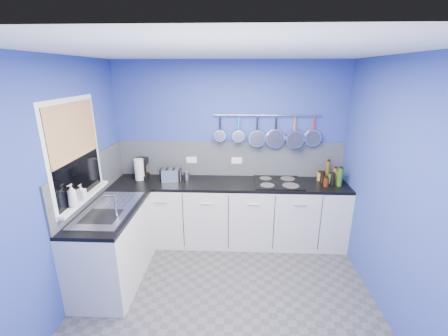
# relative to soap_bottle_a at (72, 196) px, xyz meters

# --- Properties ---
(floor) EXTENTS (3.20, 3.00, 0.02)m
(floor) POSITION_rel_soap_bottle_a_xyz_m (1.53, -0.04, -1.18)
(floor) COLOR #47474C
(floor) RESTS_ON ground
(ceiling) EXTENTS (3.20, 3.00, 0.02)m
(ceiling) POSITION_rel_soap_bottle_a_xyz_m (1.53, -0.04, 1.34)
(ceiling) COLOR white
(ceiling) RESTS_ON ground
(wall_back) EXTENTS (3.20, 0.02, 2.50)m
(wall_back) POSITION_rel_soap_bottle_a_xyz_m (1.53, 1.47, 0.08)
(wall_back) COLOR #2C3D98
(wall_back) RESTS_ON ground
(wall_front) EXTENTS (3.20, 0.02, 2.50)m
(wall_front) POSITION_rel_soap_bottle_a_xyz_m (1.53, -1.55, 0.08)
(wall_front) COLOR #2C3D98
(wall_front) RESTS_ON ground
(wall_left) EXTENTS (0.02, 3.00, 2.50)m
(wall_left) POSITION_rel_soap_bottle_a_xyz_m (-0.08, -0.04, 0.08)
(wall_left) COLOR #2C3D98
(wall_left) RESTS_ON ground
(wall_right) EXTENTS (0.02, 3.00, 2.50)m
(wall_right) POSITION_rel_soap_bottle_a_xyz_m (3.14, -0.04, 0.08)
(wall_right) COLOR #2C3D98
(wall_right) RESTS_ON ground
(backsplash_back) EXTENTS (3.20, 0.02, 0.50)m
(backsplash_back) POSITION_rel_soap_bottle_a_xyz_m (1.53, 1.44, -0.02)
(backsplash_back) COLOR slate
(backsplash_back) RESTS_ON wall_back
(backsplash_left) EXTENTS (0.02, 1.80, 0.50)m
(backsplash_left) POSITION_rel_soap_bottle_a_xyz_m (-0.06, 0.56, -0.02)
(backsplash_left) COLOR slate
(backsplash_left) RESTS_ON wall_left
(cabinet_run_back) EXTENTS (3.20, 0.60, 0.86)m
(cabinet_run_back) POSITION_rel_soap_bottle_a_xyz_m (1.53, 1.16, -0.74)
(cabinet_run_back) COLOR beige
(cabinet_run_back) RESTS_ON ground
(worktop_back) EXTENTS (3.20, 0.60, 0.04)m
(worktop_back) POSITION_rel_soap_bottle_a_xyz_m (1.53, 1.16, -0.29)
(worktop_back) COLOR black
(worktop_back) RESTS_ON cabinet_run_back
(cabinet_run_left) EXTENTS (0.60, 1.20, 0.86)m
(cabinet_run_left) POSITION_rel_soap_bottle_a_xyz_m (0.23, 0.26, -0.74)
(cabinet_run_left) COLOR beige
(cabinet_run_left) RESTS_ON ground
(worktop_left) EXTENTS (0.60, 1.20, 0.04)m
(worktop_left) POSITION_rel_soap_bottle_a_xyz_m (0.23, 0.26, -0.29)
(worktop_left) COLOR black
(worktop_left) RESTS_ON cabinet_run_left
(window_frame) EXTENTS (0.01, 1.00, 1.10)m
(window_frame) POSITION_rel_soap_bottle_a_xyz_m (-0.05, 0.26, 0.38)
(window_frame) COLOR white
(window_frame) RESTS_ON wall_left
(window_glass) EXTENTS (0.01, 0.90, 1.00)m
(window_glass) POSITION_rel_soap_bottle_a_xyz_m (-0.04, 0.26, 0.38)
(window_glass) COLOR black
(window_glass) RESTS_ON wall_left
(bamboo_blind) EXTENTS (0.01, 0.90, 0.55)m
(bamboo_blind) POSITION_rel_soap_bottle_a_xyz_m (-0.03, 0.26, 0.61)
(bamboo_blind) COLOR tan
(bamboo_blind) RESTS_ON wall_left
(window_sill) EXTENTS (0.10, 0.98, 0.03)m
(window_sill) POSITION_rel_soap_bottle_a_xyz_m (-0.02, 0.26, -0.13)
(window_sill) COLOR white
(window_sill) RESTS_ON wall_left
(sink_unit) EXTENTS (0.50, 0.95, 0.01)m
(sink_unit) POSITION_rel_soap_bottle_a_xyz_m (0.23, 0.26, -0.27)
(sink_unit) COLOR silver
(sink_unit) RESTS_ON worktop_left
(mixer_tap) EXTENTS (0.12, 0.08, 0.26)m
(mixer_tap) POSITION_rel_soap_bottle_a_xyz_m (0.39, 0.08, -0.14)
(mixer_tap) COLOR silver
(mixer_tap) RESTS_ON worktop_left
(socket_left) EXTENTS (0.15, 0.01, 0.09)m
(socket_left) POSITION_rel_soap_bottle_a_xyz_m (0.98, 1.43, -0.04)
(socket_left) COLOR white
(socket_left) RESTS_ON backsplash_back
(socket_right) EXTENTS (0.15, 0.01, 0.09)m
(socket_right) POSITION_rel_soap_bottle_a_xyz_m (1.63, 1.43, -0.04)
(socket_right) COLOR white
(socket_right) RESTS_ON backsplash_back
(pot_rail) EXTENTS (1.45, 0.02, 0.02)m
(pot_rail) POSITION_rel_soap_bottle_a_xyz_m (2.03, 1.41, 0.61)
(pot_rail) COLOR silver
(pot_rail) RESTS_ON wall_back
(soap_bottle_a) EXTENTS (0.10, 0.11, 0.24)m
(soap_bottle_a) POSITION_rel_soap_bottle_a_xyz_m (0.00, 0.00, 0.00)
(soap_bottle_a) COLOR white
(soap_bottle_a) RESTS_ON window_sill
(soap_bottle_b) EXTENTS (0.08, 0.08, 0.17)m
(soap_bottle_b) POSITION_rel_soap_bottle_a_xyz_m (0.00, 0.17, -0.03)
(soap_bottle_b) COLOR white
(soap_bottle_b) RESTS_ON window_sill
(paper_towel) EXTENTS (0.16, 0.16, 0.29)m
(paper_towel) POSITION_rel_soap_bottle_a_xyz_m (0.28, 1.21, -0.12)
(paper_towel) COLOR white
(paper_towel) RESTS_ON worktop_back
(coffee_maker) EXTENTS (0.17, 0.19, 0.29)m
(coffee_maker) POSITION_rel_soap_bottle_a_xyz_m (0.30, 1.27, -0.12)
(coffee_maker) COLOR black
(coffee_maker) RESTS_ON worktop_back
(toaster) EXTENTS (0.29, 0.21, 0.17)m
(toaster) POSITION_rel_soap_bottle_a_xyz_m (0.72, 1.18, -0.19)
(toaster) COLOR silver
(toaster) RESTS_ON worktop_back
(canister) EXTENTS (0.10, 0.10, 0.12)m
(canister) POSITION_rel_soap_bottle_a_xyz_m (0.93, 1.24, -0.21)
(canister) COLOR silver
(canister) RESTS_ON worktop_back
(hob) EXTENTS (0.64, 0.56, 0.01)m
(hob) POSITION_rel_soap_bottle_a_xyz_m (2.19, 1.17, -0.26)
(hob) COLOR black
(hob) RESTS_ON worktop_back
(pan_0) EXTENTS (0.16, 0.12, 0.35)m
(pan_0) POSITION_rel_soap_bottle_a_xyz_m (1.40, 1.40, 0.44)
(pan_0) COLOR silver
(pan_0) RESTS_ON pot_rail
(pan_1) EXTENTS (0.17, 0.12, 0.36)m
(pan_1) POSITION_rel_soap_bottle_a_xyz_m (1.65, 1.40, 0.43)
(pan_1) COLOR silver
(pan_1) RESTS_ON pot_rail
(pan_2) EXTENTS (0.23, 0.10, 0.42)m
(pan_2) POSITION_rel_soap_bottle_a_xyz_m (1.90, 1.40, 0.40)
(pan_2) COLOR silver
(pan_2) RESTS_ON pot_rail
(pan_3) EXTENTS (0.26, 0.06, 0.45)m
(pan_3) POSITION_rel_soap_bottle_a_xyz_m (2.16, 1.40, 0.39)
(pan_3) COLOR silver
(pan_3) RESTS_ON pot_rail
(pan_4) EXTENTS (0.24, 0.12, 0.43)m
(pan_4) POSITION_rel_soap_bottle_a_xyz_m (2.41, 1.40, 0.39)
(pan_4) COLOR silver
(pan_4) RESTS_ON pot_rail
(pan_5) EXTENTS (0.22, 0.06, 0.41)m
(pan_5) POSITION_rel_soap_bottle_a_xyz_m (2.67, 1.40, 0.40)
(pan_5) COLOR silver
(pan_5) RESTS_ON pot_rail
(condiment_0) EXTENTS (0.05, 0.05, 0.19)m
(condiment_0) POSITION_rel_soap_bottle_a_xyz_m (2.98, 1.26, -0.18)
(condiment_0) COLOR #8C5914
(condiment_0) RESTS_ON worktop_back
(condiment_1) EXTENTS (0.06, 0.06, 0.28)m
(condiment_1) POSITION_rel_soap_bottle_a_xyz_m (2.88, 1.28, -0.13)
(condiment_1) COLOR brown
(condiment_1) RESTS_ON worktop_back
(condiment_2) EXTENTS (0.07, 0.07, 0.12)m
(condiment_2) POSITION_rel_soap_bottle_a_xyz_m (2.78, 1.28, -0.21)
(condiment_2) COLOR olive
(condiment_2) RESTS_ON worktop_back
(condiment_3) EXTENTS (0.07, 0.07, 0.18)m
(condiment_3) POSITION_rel_soap_bottle_a_xyz_m (3.00, 1.16, -0.18)
(condiment_3) COLOR brown
(condiment_3) RESTS_ON worktop_back
(condiment_4) EXTENTS (0.06, 0.06, 0.13)m
(condiment_4) POSITION_rel_soap_bottle_a_xyz_m (2.90, 1.18, -0.20)
(condiment_4) COLOR #3F721E
(condiment_4) RESTS_ON worktop_back
(condiment_5) EXTENTS (0.07, 0.07, 0.15)m
(condiment_5) POSITION_rel_soap_bottle_a_xyz_m (2.80, 1.19, -0.20)
(condiment_5) COLOR black
(condiment_5) RESTS_ON worktop_back
(condiment_6) EXTENTS (0.07, 0.07, 0.25)m
(condiment_6) POSITION_rel_soap_bottle_a_xyz_m (2.99, 1.08, -0.15)
(condiment_6) COLOR #265919
(condiment_6) RESTS_ON worktop_back
(condiment_7) EXTENTS (0.06, 0.06, 0.17)m
(condiment_7) POSITION_rel_soap_bottle_a_xyz_m (2.90, 1.09, -0.19)
(condiment_7) COLOR black
(condiment_7) RESTS_ON worktop_back
(condiment_8) EXTENTS (0.07, 0.07, 0.11)m
(condiment_8) POSITION_rel_soap_bottle_a_xyz_m (2.81, 1.07, -0.21)
(condiment_8) COLOR #4C190C
(condiment_8) RESTS_ON worktop_back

